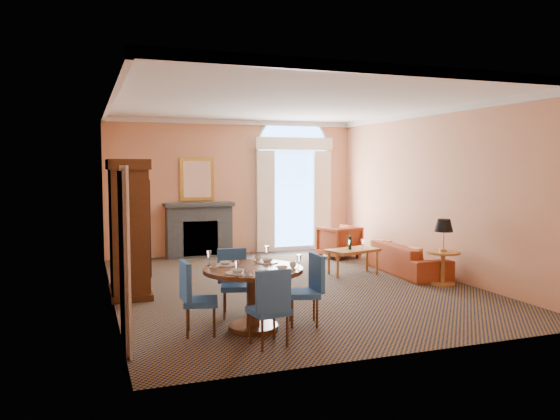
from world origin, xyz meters
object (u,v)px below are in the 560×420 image
object	(u,v)px
sofa	(408,259)
armchair	(339,242)
dining_table	(253,284)
armoire	(129,230)
coffee_table	(353,251)
side_table	(443,244)

from	to	relation	value
sofa	armchair	xyz separation A→B (m)	(-0.45, 2.16, 0.08)
dining_table	armoire	bearing A→B (deg)	118.46
dining_table	coffee_table	world-z (taller)	dining_table
dining_table	sofa	bearing A→B (deg)	32.18
dining_table	armchair	size ratio (longest dim) A/B	1.59
side_table	armchair	bearing A→B (deg)	98.86
dining_table	armchair	distance (m)	5.79
dining_table	armchair	bearing A→B (deg)	53.10
coffee_table	side_table	size ratio (longest dim) A/B	0.96
armchair	coffee_table	world-z (taller)	coffee_table
armoire	coffee_table	distance (m)	4.27
armchair	coffee_table	size ratio (longest dim) A/B	0.74
armoire	sofa	xyz separation A→B (m)	(5.27, -0.02, -0.78)
sofa	side_table	size ratio (longest dim) A/B	1.74
dining_table	side_table	bearing A→B (deg)	19.85
armoire	dining_table	world-z (taller)	armoire
dining_table	coffee_table	size ratio (longest dim) A/B	1.17
dining_table	coffee_table	bearing A→B (deg)	43.91
armchair	side_table	bearing A→B (deg)	84.91
dining_table	side_table	xyz separation A→B (m)	(3.97, 1.43, 0.12)
armchair	side_table	xyz separation A→B (m)	(0.50, -3.19, 0.35)
coffee_table	sofa	bearing A→B (deg)	-30.88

